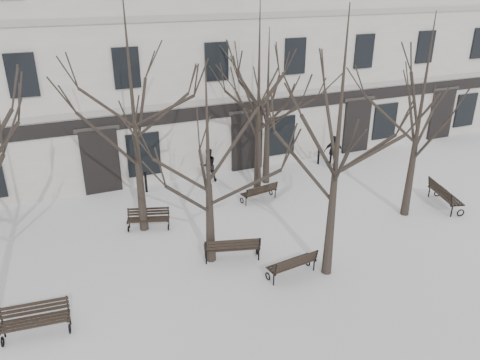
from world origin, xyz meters
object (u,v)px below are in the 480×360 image
bench_1 (232,247)px  bench_2 (293,264)px  tree_1 (208,144)px  bench_4 (260,192)px  tree_2 (340,119)px  tree_3 (423,95)px  bench_5 (444,195)px  bench_3 (148,218)px  bench_0 (35,319)px

bench_1 → bench_2: 2.16m
tree_1 → bench_4: tree_1 is taller
tree_2 → tree_3: size_ratio=1.06×
tree_3 → bench_1: size_ratio=3.95×
tree_1 → tree_3: 8.42m
bench_1 → tree_1: bearing=-9.4°
bench_4 → bench_5: 7.70m
tree_3 → bench_3: size_ratio=4.69×
bench_2 → bench_5: bearing=-174.0°
bench_1 → tree_2: bearing=159.9°
tree_3 → bench_4: tree_3 is taller
bench_2 → bench_0: bearing=-9.9°
bench_2 → tree_3: bearing=-169.6°
tree_1 → bench_1: 3.75m
tree_1 → bench_0: tree_1 is taller
tree_3 → bench_3: tree_3 is taller
tree_1 → bench_5: size_ratio=3.23×
bench_2 → tree_2: bearing=160.8°
bench_1 → bench_4: 4.72m
tree_3 → bench_3: 11.19m
bench_2 → bench_4: bearing=-111.4°
tree_2 → bench_1: 5.65m
tree_3 → bench_4: 7.46m
bench_5 → bench_2: bearing=119.7°
bench_2 → bench_1: bearing=-55.4°
bench_2 → bench_5: 8.47m
tree_1 → bench_3: tree_1 is taller
bench_0 → bench_5: size_ratio=0.87×
tree_1 → tree_3: bearing=0.4°
bench_1 → bench_3: bearing=-41.7°
tree_3 → bench_3: (-9.84, 2.93, -4.46)m
tree_1 → bench_0: size_ratio=3.70×
bench_0 → bench_3: (4.09, 4.53, -0.05)m
bench_0 → bench_5: bearing=11.4°
bench_4 → bench_1: bearing=44.1°
tree_1 → bench_1: (0.66, -0.31, -3.67)m
tree_1 → bench_4: bearing=45.1°
tree_1 → tree_2: 4.01m
bench_1 → bench_4: bench_1 is taller
bench_0 → bench_3: size_ratio=1.09×
tree_1 → bench_3: (-1.45, 2.99, -3.76)m
bench_4 → bench_5: bench_5 is taller
bench_4 → bench_3: bearing=-3.6°
tree_2 → bench_4: 7.38m
bench_0 → bench_1: (6.20, 1.23, 0.03)m
tree_1 → bench_5: bearing=0.0°
tree_3 → bench_4: (-4.92, 3.42, -4.46)m
tree_1 → tree_2: bearing=-33.8°
tree_1 → bench_4: (3.47, 3.48, -3.75)m
tree_1 → bench_2: (2.09, -1.92, -3.73)m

